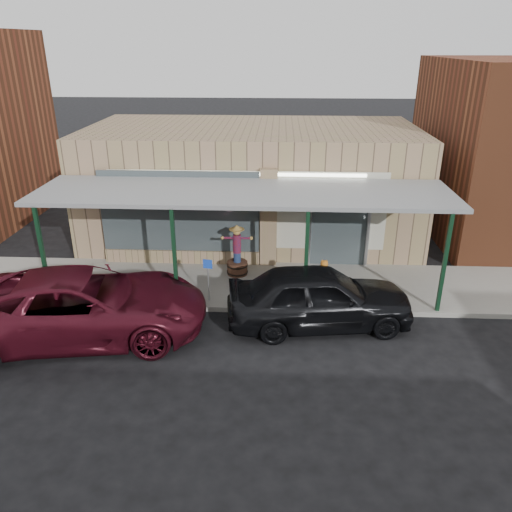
{
  "coord_description": "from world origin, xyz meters",
  "views": [
    {
      "loc": [
        1.05,
        -10.27,
        7.06
      ],
      "look_at": [
        0.42,
        2.6,
        1.49
      ],
      "focal_mm": 35.0,
      "sensor_mm": 36.0,
      "label": 1
    }
  ],
  "objects_px": {
    "barrel_scarecrow": "(237,258)",
    "car_maroon": "(83,305)",
    "barrel_pumpkin": "(275,285)",
    "parked_sedan": "(319,297)",
    "handicap_sign": "(208,275)"
  },
  "relations": [
    {
      "from": "barrel_pumpkin",
      "to": "parked_sedan",
      "type": "relative_size",
      "value": 0.13
    },
    {
      "from": "barrel_pumpkin",
      "to": "handicap_sign",
      "type": "height_order",
      "value": "handicap_sign"
    },
    {
      "from": "barrel_pumpkin",
      "to": "car_maroon",
      "type": "height_order",
      "value": "car_maroon"
    },
    {
      "from": "car_maroon",
      "to": "handicap_sign",
      "type": "bearing_deg",
      "value": -68.64
    },
    {
      "from": "handicap_sign",
      "to": "parked_sedan",
      "type": "height_order",
      "value": "parked_sedan"
    },
    {
      "from": "barrel_scarecrow",
      "to": "parked_sedan",
      "type": "bearing_deg",
      "value": -65.63
    },
    {
      "from": "handicap_sign",
      "to": "parked_sedan",
      "type": "relative_size",
      "value": 0.25
    },
    {
      "from": "parked_sedan",
      "to": "car_maroon",
      "type": "bearing_deg",
      "value": 90.28
    },
    {
      "from": "handicap_sign",
      "to": "car_maroon",
      "type": "distance_m",
      "value": 3.44
    },
    {
      "from": "barrel_scarecrow",
      "to": "barrel_pumpkin",
      "type": "bearing_deg",
      "value": -61.52
    },
    {
      "from": "barrel_scarecrow",
      "to": "car_maroon",
      "type": "bearing_deg",
      "value": -153.05
    },
    {
      "from": "barrel_pumpkin",
      "to": "parked_sedan",
      "type": "distance_m",
      "value": 2.01
    },
    {
      "from": "barrel_scarecrow",
      "to": "car_maroon",
      "type": "distance_m",
      "value": 5.09
    },
    {
      "from": "barrel_scarecrow",
      "to": "parked_sedan",
      "type": "relative_size",
      "value": 0.33
    },
    {
      "from": "barrel_scarecrow",
      "to": "barrel_pumpkin",
      "type": "height_order",
      "value": "barrel_scarecrow"
    }
  ]
}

